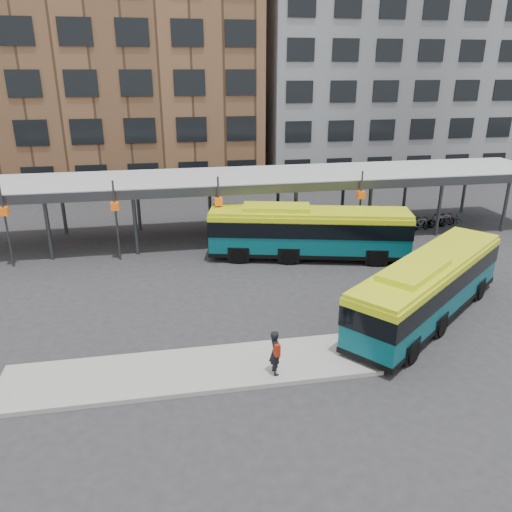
% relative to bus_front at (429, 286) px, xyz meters
% --- Properties ---
extents(ground, '(120.00, 120.00, 0.00)m').
position_rel_bus_front_xyz_m(ground, '(-5.23, 0.60, -1.62)').
color(ground, '#28282B').
rests_on(ground, ground).
extents(boarding_island, '(14.00, 3.00, 0.18)m').
position_rel_bus_front_xyz_m(boarding_island, '(-10.73, -2.40, -1.53)').
color(boarding_island, gray).
rests_on(boarding_island, ground).
extents(canopy, '(40.00, 6.53, 4.80)m').
position_rel_bus_front_xyz_m(canopy, '(-5.29, 13.46, 2.29)').
color(canopy, '#999B9E').
rests_on(canopy, ground).
extents(building_brick, '(26.00, 14.00, 22.00)m').
position_rel_bus_front_xyz_m(building_brick, '(-15.23, 32.60, 9.38)').
color(building_brick, brown).
rests_on(building_brick, ground).
extents(building_grey, '(24.00, 14.00, 20.00)m').
position_rel_bus_front_xyz_m(building_grey, '(10.77, 32.60, 8.38)').
color(building_grey, slate).
rests_on(building_grey, ground).
extents(bus_front, '(10.35, 8.86, 3.11)m').
position_rel_bus_front_xyz_m(bus_front, '(0.00, 0.00, 0.00)').
color(bus_front, '#08505A').
rests_on(bus_front, ground).
extents(bus_rear, '(12.01, 5.25, 3.24)m').
position_rel_bus_front_xyz_m(bus_rear, '(-3.13, 8.55, 0.07)').
color(bus_rear, '#08505A').
rests_on(bus_rear, ground).
extents(pedestrian, '(0.47, 0.69, 1.76)m').
position_rel_bus_front_xyz_m(pedestrian, '(-7.77, -3.28, -0.55)').
color(pedestrian, black).
rests_on(pedestrian, boarding_island).
extents(bike_rack, '(4.87, 1.37, 1.01)m').
position_rel_bus_front_xyz_m(bike_rack, '(7.28, 12.63, -1.16)').
color(bike_rack, slate).
rests_on(bike_rack, ground).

